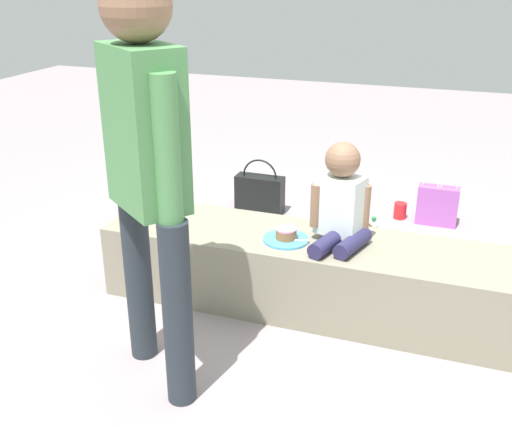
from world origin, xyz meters
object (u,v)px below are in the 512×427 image
object	(u,v)px
cake_plate	(286,236)
handbag_black_leather	(260,193)
adult_standing	(147,156)
gift_bag	(437,205)
child_seated	(341,200)
water_bottle_near_gift	(373,234)
handbag_brown_canvas	(356,252)
party_cup_red	(400,211)

from	to	relation	value
cake_plate	handbag_black_leather	bearing A→B (deg)	114.68
adult_standing	gift_bag	bearing A→B (deg)	64.19
child_seated	water_bottle_near_gift	size ratio (longest dim) A/B	2.37
water_bottle_near_gift	handbag_brown_canvas	bearing A→B (deg)	-99.09
cake_plate	water_bottle_near_gift	world-z (taller)	cake_plate
child_seated	handbag_brown_canvas	size ratio (longest dim) A/B	1.55
water_bottle_near_gift	handbag_brown_canvas	world-z (taller)	handbag_brown_canvas
child_seated	cake_plate	distance (m)	0.31
handbag_black_leather	cake_plate	bearing A→B (deg)	-65.32
gift_bag	water_bottle_near_gift	xyz separation A→B (m)	(-0.34, -0.51, -0.04)
child_seated	water_bottle_near_gift	xyz separation A→B (m)	(0.06, 0.75, -0.49)
gift_bag	party_cup_red	xyz separation A→B (m)	(-0.24, 0.02, -0.08)
handbag_black_leather	handbag_brown_canvas	size ratio (longest dim) A/B	1.20
cake_plate	party_cup_red	xyz separation A→B (m)	(0.40, 1.35, -0.34)
gift_bag	handbag_brown_canvas	world-z (taller)	handbag_brown_canvas
cake_plate	party_cup_red	world-z (taller)	cake_plate
party_cup_red	handbag_brown_canvas	world-z (taller)	handbag_brown_canvas
gift_bag	adult_standing	bearing A→B (deg)	-115.81
adult_standing	cake_plate	distance (m)	0.94
cake_plate	handbag_brown_canvas	distance (m)	0.64
gift_bag	party_cup_red	distance (m)	0.25
cake_plate	handbag_brown_canvas	bearing A→B (deg)	63.89
gift_bag	handbag_black_leather	size ratio (longest dim) A/B	0.83
water_bottle_near_gift	party_cup_red	size ratio (longest dim) A/B	1.88
water_bottle_near_gift	handbag_black_leather	world-z (taller)	handbag_black_leather
gift_bag	handbag_black_leather	distance (m)	1.18
adult_standing	party_cup_red	xyz separation A→B (m)	(0.74, 2.03, -0.91)
child_seated	water_bottle_near_gift	distance (m)	0.90
gift_bag	water_bottle_near_gift	world-z (taller)	gift_bag
adult_standing	water_bottle_near_gift	world-z (taller)	adult_standing
party_cup_red	adult_standing	bearing A→B (deg)	-109.93
child_seated	handbag_brown_canvas	distance (m)	0.66
party_cup_red	handbag_black_leather	world-z (taller)	handbag_black_leather
handbag_black_leather	child_seated	bearing A→B (deg)	-54.67
child_seated	party_cup_red	distance (m)	1.40
gift_bag	water_bottle_near_gift	size ratio (longest dim) A/B	1.53
adult_standing	water_bottle_near_gift	size ratio (longest dim) A/B	7.81
child_seated	handbag_black_leather	world-z (taller)	child_seated
child_seated	cake_plate	size ratio (longest dim) A/B	2.16
adult_standing	handbag_black_leather	xyz separation A→B (m)	(-0.20, 1.83, -0.82)
child_seated	cake_plate	world-z (taller)	child_seated
adult_standing	water_bottle_near_gift	xyz separation A→B (m)	(0.63, 1.50, -0.87)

